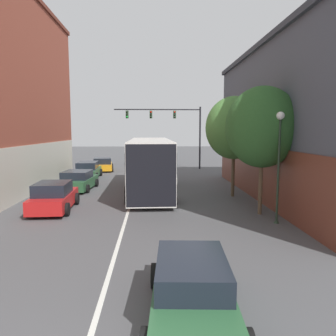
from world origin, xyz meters
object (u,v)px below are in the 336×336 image
parked_car_left_distant (88,170)px  traffic_signal_gantry (171,122)px  parked_car_left_mid (103,165)px  street_tree_near (262,127)px  parked_car_left_far (54,197)px  bus (150,163)px  parked_car_left_near (78,181)px  street_tree_far (234,128)px  hatchback_foreground (192,290)px  street_lamp (279,155)px

parked_car_left_distant → traffic_signal_gantry: 10.78m
parked_car_left_distant → traffic_signal_gantry: size_ratio=0.50×
parked_car_left_mid → street_tree_near: bearing=-157.4°
parked_car_left_mid → parked_car_left_far: size_ratio=1.03×
parked_car_left_distant → street_tree_near: 17.05m
parked_car_left_far → parked_car_left_distant: parked_car_left_far is taller
bus → parked_car_left_far: (-4.94, -4.87, -1.27)m
bus → parked_car_left_mid: size_ratio=2.66×
parked_car_left_near → parked_car_left_distant: 5.49m
parked_car_left_far → street_tree_far: bearing=-74.7°
parked_car_left_far → traffic_signal_gantry: 19.65m
traffic_signal_gantry → hatchback_foreground: bearing=-92.3°
parked_car_left_mid → street_tree_near: 21.04m
parked_car_left_near → street_tree_near: (10.48, -7.17, 3.63)m
street_tree_near → parked_car_left_mid: bearing=120.1°
traffic_signal_gantry → street_lamp: 21.02m
parked_car_left_near → street_tree_far: size_ratio=0.67×
parked_car_left_distant → street_tree_near: street_tree_near is taller
hatchback_foreground → parked_car_left_distant: parked_car_left_distant is taller
street_tree_near → parked_car_left_distant: bearing=130.6°
parked_car_left_far → street_tree_near: 11.04m
hatchback_foreground → traffic_signal_gantry: (1.12, 27.79, 4.32)m
bus → traffic_signal_gantry: 13.47m
parked_car_left_mid → parked_car_left_near: bearing=172.1°
hatchback_foreground → street_tree_near: bearing=-23.1°
parked_car_left_far → street_lamp: bearing=-107.1°
hatchback_foreground → traffic_signal_gantry: size_ratio=0.51×
parked_car_left_far → street_tree_far: (10.10, 3.20, 3.56)m
hatchback_foreground → street_tree_near: size_ratio=0.75×
street_lamp → traffic_signal_gantry: bearing=99.7°
street_tree_near → bus: bearing=131.7°
parked_car_left_far → parked_car_left_near: bearing=-1.3°
bus → street_lamp: 9.61m
hatchback_foreground → parked_car_left_mid: 27.33m
street_tree_far → parked_car_left_near: bearing=164.9°
traffic_signal_gantry → bus: bearing=-99.4°
hatchback_foreground → parked_car_left_distant: 22.34m
parked_car_left_mid → street_tree_far: street_tree_far is taller
parked_car_left_mid → parked_car_left_distant: 5.29m
parked_car_left_mid → street_tree_near: street_tree_near is taller
bus → parked_car_left_far: bus is taller
parked_car_left_distant → street_tree_near: size_ratio=0.73×
street_tree_near → street_lamp: bearing=-81.4°
parked_car_left_mid → parked_car_left_far: 16.71m
parked_car_left_far → bus: bearing=-47.6°
traffic_signal_gantry → street_tree_near: size_ratio=1.46×
street_tree_far → parked_car_left_far: bearing=-162.4°
parked_car_left_near → traffic_signal_gantry: (7.19, 11.88, 4.30)m
traffic_signal_gantry → street_tree_near: 19.35m
traffic_signal_gantry → street_tree_far: bearing=-78.3°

